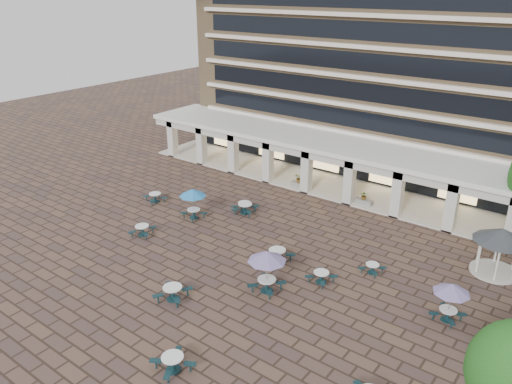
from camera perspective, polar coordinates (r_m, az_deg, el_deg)
ground at (r=34.97m, az=-2.15°, el=-7.07°), size 120.00×120.00×0.00m
apartment_building at (r=52.76m, az=16.15°, el=16.72°), size 40.00×15.50×25.20m
retail_arcade at (r=45.16m, az=9.74°, el=3.85°), size 42.00×6.60×4.40m
picnic_table_0 at (r=38.15m, az=-12.88°, el=-4.20°), size 2.10×2.10×0.77m
picnic_table_1 at (r=30.50m, az=-9.50°, el=-11.19°), size 2.26×2.26×0.86m
picnic_table_2 at (r=25.77m, az=-9.49°, el=-18.61°), size 2.15×2.15×0.82m
picnic_table_4 at (r=39.47m, az=-7.25°, el=-0.19°), size 2.16×2.16×2.49m
picnic_table_6 at (r=29.87m, az=1.26°, el=-7.53°), size 2.37×2.37×2.74m
picnic_table_7 at (r=31.95m, az=7.46°, el=-9.51°), size 1.80×1.80×0.73m
picnic_table_8 at (r=43.66m, az=-11.46°, el=-0.53°), size 2.05×2.05×0.77m
picnic_table_9 at (r=40.63m, az=-1.26°, el=-1.79°), size 2.18×2.18×0.85m
picnic_table_10 at (r=33.89m, az=2.44°, el=-7.12°), size 2.16×2.16×0.87m
picnic_table_11 at (r=29.60m, az=21.48°, el=-10.38°), size 2.03×2.03×2.34m
picnic_table_12 at (r=40.96m, az=-1.31°, el=-1.63°), size 1.93×1.93×0.80m
picnic_table_13 at (r=33.50m, az=13.15°, el=-8.41°), size 1.56×1.56×0.65m
gazebo at (r=35.28m, az=26.15°, el=-4.95°), size 3.39×3.39×3.16m
planter_left at (r=45.88m, az=4.95°, el=1.20°), size 1.50×0.89×1.36m
planter_right at (r=43.11m, az=12.23°, el=-0.84°), size 1.50×0.79×1.25m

